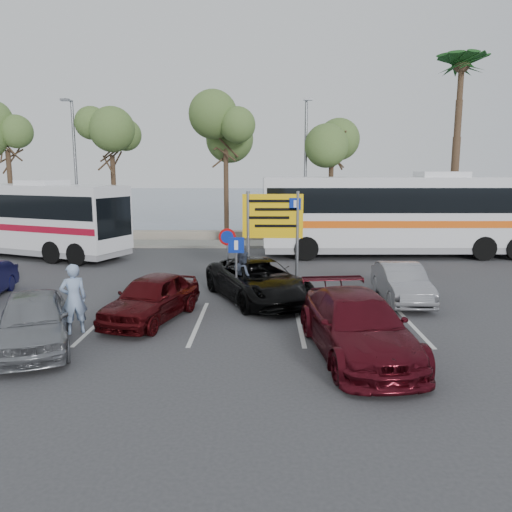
{
  "coord_description": "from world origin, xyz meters",
  "views": [
    {
      "loc": [
        0.69,
        -14.86,
        4.36
      ],
      "look_at": [
        0.39,
        3.0,
        1.27
      ],
      "focal_mm": 35.0,
      "sensor_mm": 36.0,
      "label": 1
    }
  ],
  "objects_px": {
    "direction_sign": "(273,224)",
    "car_silver_b": "(402,283)",
    "coach_bus_right": "(398,217)",
    "suv_black": "(258,280)",
    "street_lamp_left": "(75,165)",
    "street_lamp_right": "(306,165)",
    "car_silver_a": "(33,321)",
    "coach_bus_left": "(18,220)",
    "car_maroon": "(357,326)",
    "pedestrian_far": "(243,276)",
    "car_red": "(151,298)",
    "pedestrian_near": "(74,299)"
  },
  "relations": [
    {
      "from": "direction_sign",
      "to": "car_silver_b",
      "type": "height_order",
      "value": "direction_sign"
    },
    {
      "from": "coach_bus_right",
      "to": "suv_black",
      "type": "xyz_separation_m",
      "value": [
        -7.0,
        -9.0,
        -1.28
      ]
    },
    {
      "from": "street_lamp_left",
      "to": "direction_sign",
      "type": "relative_size",
      "value": 2.23
    },
    {
      "from": "street_lamp_left",
      "to": "street_lamp_right",
      "type": "relative_size",
      "value": 1.0
    },
    {
      "from": "car_silver_a",
      "to": "car_silver_b",
      "type": "bearing_deg",
      "value": 2.41
    },
    {
      "from": "coach_bus_left",
      "to": "car_silver_b",
      "type": "xyz_separation_m",
      "value": [
        17.3,
        -9.0,
        -1.17
      ]
    },
    {
      "from": "car_maroon",
      "to": "car_silver_b",
      "type": "xyz_separation_m",
      "value": [
        2.4,
        5.0,
        -0.1
      ]
    },
    {
      "from": "pedestrian_far",
      "to": "car_maroon",
      "type": "bearing_deg",
      "value": -158.8
    },
    {
      "from": "car_maroon",
      "to": "car_red",
      "type": "height_order",
      "value": "car_maroon"
    },
    {
      "from": "street_lamp_right",
      "to": "direction_sign",
      "type": "distance_m",
      "value": 10.73
    },
    {
      "from": "coach_bus_left",
      "to": "car_red",
      "type": "height_order",
      "value": "coach_bus_left"
    },
    {
      "from": "suv_black",
      "to": "pedestrian_near",
      "type": "height_order",
      "value": "pedestrian_near"
    },
    {
      "from": "direction_sign",
      "to": "suv_black",
      "type": "bearing_deg",
      "value": -106.55
    },
    {
      "from": "pedestrian_near",
      "to": "street_lamp_left",
      "type": "bearing_deg",
      "value": -101.24
    },
    {
      "from": "pedestrian_far",
      "to": "car_red",
      "type": "bearing_deg",
      "value": 119.05
    },
    {
      "from": "direction_sign",
      "to": "car_silver_a",
      "type": "height_order",
      "value": "direction_sign"
    },
    {
      "from": "coach_bus_left",
      "to": "coach_bus_right",
      "type": "height_order",
      "value": "coach_bus_right"
    },
    {
      "from": "street_lamp_left",
      "to": "suv_black",
      "type": "xyz_separation_m",
      "value": [
        10.5,
        -12.02,
        -3.9
      ]
    },
    {
      "from": "coach_bus_right",
      "to": "car_red",
      "type": "distance_m",
      "value": 15.2
    },
    {
      "from": "suv_black",
      "to": "pedestrian_near",
      "type": "distance_m",
      "value": 6.04
    },
    {
      "from": "street_lamp_left",
      "to": "pedestrian_far",
      "type": "distance_m",
      "value": 16.21
    },
    {
      "from": "direction_sign",
      "to": "suv_black",
      "type": "xyz_separation_m",
      "value": [
        -0.5,
        -1.7,
        -1.73
      ]
    },
    {
      "from": "car_red",
      "to": "car_silver_b",
      "type": "height_order",
      "value": "car_red"
    },
    {
      "from": "street_lamp_right",
      "to": "suv_black",
      "type": "xyz_separation_m",
      "value": [
        -2.5,
        -12.02,
        -3.9
      ]
    },
    {
      "from": "car_silver_a",
      "to": "pedestrian_near",
      "type": "xyz_separation_m",
      "value": [
        0.59,
        1.15,
        0.25
      ]
    },
    {
      "from": "coach_bus_left",
      "to": "car_silver_a",
      "type": "bearing_deg",
      "value": -62.85
    },
    {
      "from": "car_maroon",
      "to": "pedestrian_near",
      "type": "height_order",
      "value": "pedestrian_near"
    },
    {
      "from": "car_maroon",
      "to": "suv_black",
      "type": "xyz_separation_m",
      "value": [
        -2.4,
        5.0,
        -0.03
      ]
    },
    {
      "from": "street_lamp_right",
      "to": "coach_bus_left",
      "type": "xyz_separation_m",
      "value": [
        -15.0,
        -3.02,
        -2.8
      ]
    },
    {
      "from": "pedestrian_near",
      "to": "direction_sign",
      "type": "bearing_deg",
      "value": -167.23
    },
    {
      "from": "street_lamp_left",
      "to": "direction_sign",
      "type": "xyz_separation_m",
      "value": [
        11.0,
        -10.32,
        -2.17
      ]
    },
    {
      "from": "car_silver_b",
      "to": "car_maroon",
      "type": "bearing_deg",
      "value": -115.05
    },
    {
      "from": "street_lamp_right",
      "to": "pedestrian_far",
      "type": "xyz_separation_m",
      "value": [
        -3.0,
        -12.2,
        -3.72
      ]
    },
    {
      "from": "car_silver_a",
      "to": "car_silver_b",
      "type": "height_order",
      "value": "car_silver_a"
    },
    {
      "from": "direction_sign",
      "to": "pedestrian_near",
      "type": "distance_m",
      "value": 7.65
    },
    {
      "from": "car_silver_b",
      "to": "coach_bus_right",
      "type": "bearing_deg",
      "value": 76.85
    },
    {
      "from": "suv_black",
      "to": "pedestrian_far",
      "type": "xyz_separation_m",
      "value": [
        -0.5,
        -0.18,
        0.18
      ]
    },
    {
      "from": "car_maroon",
      "to": "suv_black",
      "type": "distance_m",
      "value": 5.55
    },
    {
      "from": "coach_bus_right",
      "to": "pedestrian_far",
      "type": "bearing_deg",
      "value": -129.24
    },
    {
      "from": "coach_bus_left",
      "to": "car_red",
      "type": "distance_m",
      "value": 14.73
    },
    {
      "from": "pedestrian_near",
      "to": "pedestrian_far",
      "type": "relative_size",
      "value": 1.09
    },
    {
      "from": "pedestrian_near",
      "to": "street_lamp_right",
      "type": "bearing_deg",
      "value": -146.57
    },
    {
      "from": "street_lamp_right",
      "to": "pedestrian_far",
      "type": "bearing_deg",
      "value": -103.81
    },
    {
      "from": "car_silver_b",
      "to": "direction_sign",
      "type": "bearing_deg",
      "value": 159.03
    },
    {
      "from": "street_lamp_right",
      "to": "suv_black",
      "type": "bearing_deg",
      "value": -101.75
    },
    {
      "from": "coach_bus_right",
      "to": "pedestrian_far",
      "type": "xyz_separation_m",
      "value": [
        -7.5,
        -9.18,
        -1.11
      ]
    },
    {
      "from": "coach_bus_right",
      "to": "street_lamp_right",
      "type": "bearing_deg",
      "value": 146.14
    },
    {
      "from": "street_lamp_right",
      "to": "car_maroon",
      "type": "relative_size",
      "value": 1.6
    },
    {
      "from": "coach_bus_right",
      "to": "car_red",
      "type": "height_order",
      "value": "coach_bus_right"
    },
    {
      "from": "coach_bus_left",
      "to": "pedestrian_far",
      "type": "relative_size",
      "value": 7.13
    }
  ]
}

